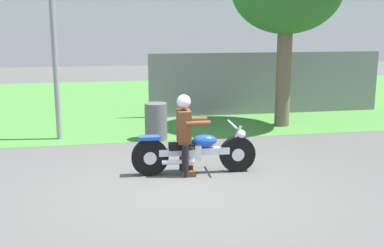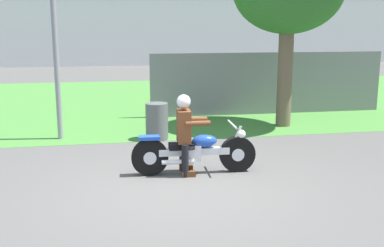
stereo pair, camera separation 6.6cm
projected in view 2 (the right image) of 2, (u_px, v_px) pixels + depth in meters
name	position (u px, v px, depth m)	size (l,w,h in m)	color
ground	(181.00, 188.00, 7.39)	(120.00, 120.00, 0.00)	#565451
grass_verge	(139.00, 100.00, 16.17)	(60.00, 12.00, 0.01)	#478438
motorcycle_lead	(195.00, 152.00, 8.05)	(2.18, 0.66, 0.88)	black
rider_lead	(185.00, 128.00, 7.95)	(0.56, 0.48, 1.40)	black
trash_can	(157.00, 121.00, 10.51)	(0.51, 0.51, 0.83)	#595E5B
fence_segment	(269.00, 83.00, 13.54)	(7.00, 0.06, 1.80)	slate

